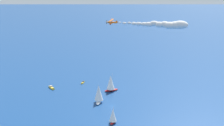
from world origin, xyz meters
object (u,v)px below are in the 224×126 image
(sailboat_near_centre, at_px, (113,116))
(motorboat_trailing, at_px, (83,83))
(motorboat_inshore, at_px, (52,88))
(wingwalker_lead, at_px, (111,19))
(sailboat_far_stbd, at_px, (111,83))
(sailboat_far_port, at_px, (99,94))
(biplane_lead, at_px, (112,22))

(sailboat_near_centre, distance_m, motorboat_trailing, 70.73)
(motorboat_inshore, xyz_separation_m, wingwalker_lead, (-53.02, -12.92, 55.33))
(motorboat_inshore, relative_size, wingwalker_lead, 4.48)
(sailboat_far_stbd, bearing_deg, sailboat_near_centre, 140.58)
(wingwalker_lead, bearing_deg, sailboat_far_stbd, -39.80)
(motorboat_inshore, bearing_deg, sailboat_far_stbd, -138.16)
(sailboat_near_centre, xyz_separation_m, sailboat_far_stbd, (38.08, -31.30, 1.75))
(sailboat_near_centre, relative_size, motorboat_trailing, 1.83)
(sailboat_far_port, xyz_separation_m, motorboat_inshore, (43.25, 10.35, -5.48))
(sailboat_far_port, xyz_separation_m, biplane_lead, (-9.68, -2.73, 47.66))
(sailboat_near_centre, xyz_separation_m, biplane_lead, (18.17, -14.81, 49.32))
(sailboat_far_stbd, xyz_separation_m, motorboat_trailing, (27.54, 5.19, -5.75))
(motorboat_trailing, distance_m, biplane_lead, 72.26)
(sailboat_far_stbd, height_order, biplane_lead, biplane_lead)
(sailboat_near_centre, height_order, biplane_lead, biplane_lead)
(biplane_lead, bearing_deg, motorboat_inshore, 13.88)
(sailboat_near_centre, relative_size, sailboat_far_stbd, 0.72)
(sailboat_far_port, distance_m, biplane_lead, 48.71)
(sailboat_far_stbd, bearing_deg, sailboat_far_port, 118.00)
(motorboat_inshore, bearing_deg, motorboat_trailing, -102.70)
(motorboat_trailing, xyz_separation_m, biplane_lead, (-47.44, 11.30, 53.32))
(sailboat_near_centre, distance_m, sailboat_far_stbd, 49.32)
(sailboat_near_centre, bearing_deg, wingwalker_lead, -39.00)
(sailboat_near_centre, height_order, sailboat_far_stbd, sailboat_far_stbd)
(sailboat_far_port, relative_size, wingwalker_lead, 7.51)
(sailboat_far_port, xyz_separation_m, sailboat_far_stbd, (10.22, -19.22, 0.09))
(wingwalker_lead, bearing_deg, motorboat_trailing, -13.56)
(sailboat_far_port, bearing_deg, motorboat_inshore, 13.46)
(sailboat_near_centre, distance_m, motorboat_inshore, 71.23)
(motorboat_inshore, relative_size, motorboat_trailing, 1.50)
(sailboat_far_stbd, relative_size, wingwalker_lead, 7.62)
(sailboat_far_stbd, bearing_deg, biplane_lead, 140.36)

